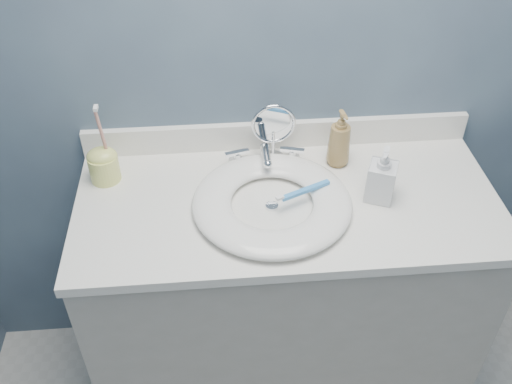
{
  "coord_description": "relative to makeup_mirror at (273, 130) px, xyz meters",
  "views": [
    {
      "loc": [
        -0.2,
        -0.25,
        1.95
      ],
      "look_at": [
        -0.1,
        0.94,
        0.94
      ],
      "focal_mm": 40.0,
      "sensor_mm": 36.0,
      "label": 1
    }
  ],
  "objects": [
    {
      "name": "toothbrush_lying",
      "position": [
        0.06,
        -0.21,
        -0.06
      ],
      "size": [
        0.16,
        0.08,
        0.02
      ],
      "rotation": [
        0.0,
        0.0,
        0.42
      ],
      "color": "#3E92DD",
      "rests_on": "basin"
    },
    {
      "name": "vanity_cabinet",
      "position": [
        0.02,
        -0.19,
        -0.56
      ],
      "size": [
        1.2,
        0.55,
        0.85
      ],
      "primitive_type": "cube",
      "color": "#B3ADA4",
      "rests_on": "ground"
    },
    {
      "name": "soap_bottle_amber",
      "position": [
        0.2,
        -0.04,
        -0.02
      ],
      "size": [
        0.08,
        0.08,
        0.19
      ],
      "primitive_type": "imported",
      "rotation": [
        0.0,
        0.0,
        0.17
      ],
      "color": "olive",
      "rests_on": "countertop"
    },
    {
      "name": "soap_bottle_clear",
      "position": [
        0.28,
        -0.21,
        -0.02
      ],
      "size": [
        0.1,
        0.1,
        0.17
      ],
      "primitive_type": "imported",
      "rotation": [
        0.0,
        0.0,
        -0.4
      ],
      "color": "silver",
      "rests_on": "countertop"
    },
    {
      "name": "toothbrush_holder",
      "position": [
        -0.51,
        -0.05,
        -0.05
      ],
      "size": [
        0.09,
        0.09,
        0.26
      ],
      "rotation": [
        0.0,
        0.0,
        -0.41
      ],
      "color": "#DEE472",
      "rests_on": "countertop"
    },
    {
      "name": "basin",
      "position": [
        -0.03,
        -0.22,
        -0.09
      ],
      "size": [
        0.45,
        0.45,
        0.04
      ],
      "primitive_type": null,
      "color": "white",
      "rests_on": "countertop"
    },
    {
      "name": "back_wall",
      "position": [
        0.02,
        0.08,
        0.21
      ],
      "size": [
        2.2,
        0.02,
        2.4
      ],
      "primitive_type": "cube",
      "color": "#445366",
      "rests_on": "ground"
    },
    {
      "name": "backsplash",
      "position": [
        0.02,
        0.07,
        -0.06
      ],
      "size": [
        1.22,
        0.02,
        0.09
      ],
      "primitive_type": "cube",
      "color": "white",
      "rests_on": "countertop"
    },
    {
      "name": "faucet",
      "position": [
        -0.03,
        -0.03,
        -0.08
      ],
      "size": [
        0.25,
        0.13,
        0.07
      ],
      "color": "silver",
      "rests_on": "countertop"
    },
    {
      "name": "drain",
      "position": [
        -0.03,
        -0.22,
        -0.1
      ],
      "size": [
        0.04,
        0.04,
        0.01
      ],
      "primitive_type": "cylinder",
      "color": "silver",
      "rests_on": "countertop"
    },
    {
      "name": "countertop",
      "position": [
        0.02,
        -0.19,
        -0.12
      ],
      "size": [
        1.22,
        0.57,
        0.03
      ],
      "primitive_type": "cube",
      "color": "white",
      "rests_on": "vanity_cabinet"
    },
    {
      "name": "makeup_mirror",
      "position": [
        0.0,
        0.0,
        0.0
      ],
      "size": [
        0.13,
        0.08,
        0.2
      ],
      "rotation": [
        0.0,
        0.0,
        0.0
      ],
      "color": "silver",
      "rests_on": "countertop"
    }
  ]
}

